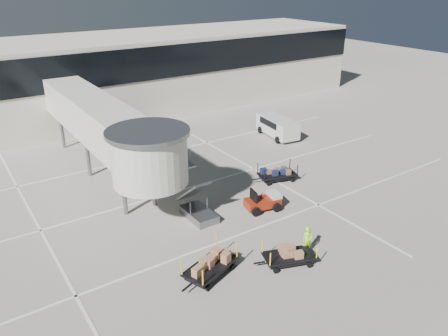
{
  "coord_description": "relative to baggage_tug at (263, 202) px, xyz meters",
  "views": [
    {
      "loc": [
        -13.33,
        -15.52,
        13.97
      ],
      "look_at": [
        1.67,
        6.76,
        2.0
      ],
      "focal_mm": 35.0,
      "sensor_mm": 36.0,
      "label": 1
    }
  ],
  "objects": [
    {
      "name": "suitcase_cart",
      "position": [
        3.53,
        2.83,
        -0.06
      ],
      "size": [
        3.44,
        2.02,
        1.32
      ],
      "rotation": [
        0.0,
        0.0,
        -0.26
      ],
      "color": "black",
      "rests_on": "ground"
    },
    {
      "name": "minivan",
      "position": [
        9.78,
        10.25,
        0.52
      ],
      "size": [
        2.56,
        4.88,
        1.77
      ],
      "rotation": [
        0.0,
        0.0,
        -0.13
      ],
      "color": "silver",
      "rests_on": "ground"
    },
    {
      "name": "box_cart_near",
      "position": [
        -2.59,
        -5.3,
        -0.04
      ],
      "size": [
        3.32,
        2.13,
        1.28
      ],
      "rotation": [
        0.0,
        0.0,
        -0.34
      ],
      "color": "black",
      "rests_on": "ground"
    },
    {
      "name": "ground_worker",
      "position": [
        -1.07,
        -5.12,
        0.28
      ],
      "size": [
        0.67,
        0.51,
        1.63
      ],
      "primitive_type": "imported",
      "rotation": [
        0.0,
        0.0,
        -0.22
      ],
      "color": "#96F71A",
      "rests_on": "ground"
    },
    {
      "name": "box_cart_far",
      "position": [
        -6.46,
        -3.81,
        0.02
      ],
      "size": [
        3.65,
        2.36,
        1.41
      ],
      "rotation": [
        0.0,
        0.0,
        0.34
      ],
      "color": "black",
      "rests_on": "ground"
    },
    {
      "name": "jet_bridge",
      "position": [
        -6.58,
        8.65,
        3.74
      ],
      "size": [
        5.7,
        20.4,
        6.03
      ],
      "color": "beige",
      "rests_on": "ground"
    },
    {
      "name": "terminal",
      "position": [
        -2.96,
        26.33,
        3.57
      ],
      "size": [
        64.0,
        12.11,
        15.2
      ],
      "color": "beige",
      "rests_on": "ground"
    },
    {
      "name": "lane_markings",
      "position": [
        -3.27,
        5.72,
        -0.53
      ],
      "size": [
        40.0,
        30.0,
        0.02
      ],
      "color": "silver",
      "rests_on": "ground"
    },
    {
      "name": "baggage_tug",
      "position": [
        0.0,
        0.0,
        0.0
      ],
      "size": [
        2.44,
        1.84,
        1.49
      ],
      "rotation": [
        0.0,
        0.0,
        -0.21
      ],
      "color": "maroon",
      "rests_on": "ground"
    },
    {
      "name": "ground",
      "position": [
        -2.61,
        -3.61,
        -0.54
      ],
      "size": [
        140.0,
        140.0,
        0.0
      ],
      "primitive_type": "plane",
      "color": "#B4ADA1",
      "rests_on": "ground"
    }
  ]
}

